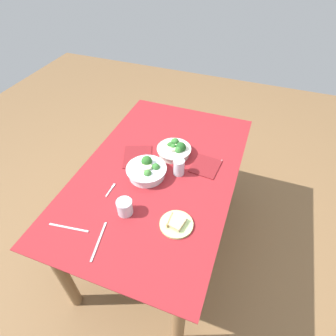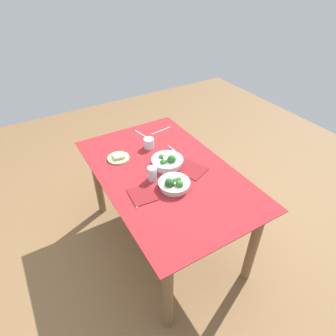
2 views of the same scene
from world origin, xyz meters
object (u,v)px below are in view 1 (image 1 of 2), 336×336
Objects in this scene: napkin_folded_upper at (206,166)px; napkin_folded_lower at (138,157)px; fork_by_near_bowl at (215,162)px; table_knife_right at (69,228)px; bread_side_plate at (176,224)px; table_knife_left at (99,241)px; broccoli_bowl_far at (175,150)px; water_glass_side at (125,207)px; water_glass_center at (179,167)px; fork_by_far_bowl at (111,189)px; broccoli_bowl_near at (147,171)px.

napkin_folded_lower is at bearing -81.32° from napkin_folded_upper.
table_knife_right is at bearing 15.31° from fork_by_near_bowl.
fork_by_near_bowl is at bearing 172.03° from bread_side_plate.
bread_side_plate is at bearing -67.03° from table_knife_left.
broccoli_bowl_far is at bearing -101.89° from napkin_folded_upper.
bread_side_plate is 0.28m from water_glass_side.
bread_side_plate is 2.11× the size of fork_by_near_bowl.
table_knife_right is 1.16× the size of napkin_folded_upper.
napkin_folded_upper is at bearing 78.11° from broccoli_bowl_far.
napkin_folded_upper is at bearing 129.41° from water_glass_center.
water_glass_center is (0.16, 0.08, 0.02)m from broccoli_bowl_far.
bread_side_plate is 0.44m from fork_by_far_bowl.
napkin_folded_upper is at bearing 98.68° from napkin_folded_lower.
water_glass_center is 0.69m from table_knife_right.
napkin_folded_lower is (-0.13, -0.12, -0.03)m from broccoli_bowl_near.
water_glass_side is 0.81× the size of fork_by_far_bowl.
water_glass_center is 1.26× the size of fork_by_near_bowl.
fork_by_near_bowl is 0.07m from napkin_folded_upper.
broccoli_bowl_far is at bearing -152.70° from water_glass_center.
broccoli_bowl_far is 0.92× the size of broccoli_bowl_near.
water_glass_center is 0.42m from fork_by_far_bowl.
water_glass_side is at bearing -9.34° from broccoli_bowl_far.
water_glass_side is 1.03× the size of fork_by_near_bowl.
water_glass_side is at bearing -32.24° from napkin_folded_upper.
napkin_folded_lower is (0.07, -0.43, 0.00)m from napkin_folded_upper.
broccoli_bowl_far reaches higher than water_glass_side.
napkin_folded_upper is at bearing 15.83° from fork_by_near_bowl.
broccoli_bowl_far reaches higher than bread_side_plate.
napkin_folded_lower is (0.11, -0.21, -0.03)m from broccoli_bowl_far.
table_knife_left is 0.18m from table_knife_right.
bread_side_plate is 0.78× the size of table_knife_left.
broccoli_bowl_near is at bearing 43.50° from napkin_folded_lower.
broccoli_bowl_far is 2.62× the size of water_glass_side.
napkin_folded_lower reaches higher than table_knife_left.
napkin_folded_lower is at bearing -4.68° from fork_by_far_bowl.
water_glass_center reaches higher than fork_by_far_bowl.
broccoli_bowl_near is at bearing -64.70° from water_glass_center.
water_glass_side reaches higher than fork_by_near_bowl.
fork_by_near_bowl and table_knife_right have the same top height.
table_knife_left is (0.74, -0.13, -0.03)m from broccoli_bowl_far.
water_glass_side is at bearing -24.41° from water_glass_center.
water_glass_center is at bearing 6.57° from fork_by_near_bowl.
water_glass_center is at bearing -163.19° from bread_side_plate.
water_glass_side is 0.21m from table_knife_left.
napkin_folded_upper is (-0.19, 0.31, -0.03)m from broccoli_bowl_near.
bread_side_plate is 0.47m from napkin_folded_upper.
broccoli_bowl_far is at bearing -159.80° from bread_side_plate.
napkin_folded_lower is at bearing -163.58° from water_glass_side.
broccoli_bowl_near reaches higher than napkin_folded_lower.
bread_side_plate is (0.28, 0.28, -0.03)m from broccoli_bowl_near.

